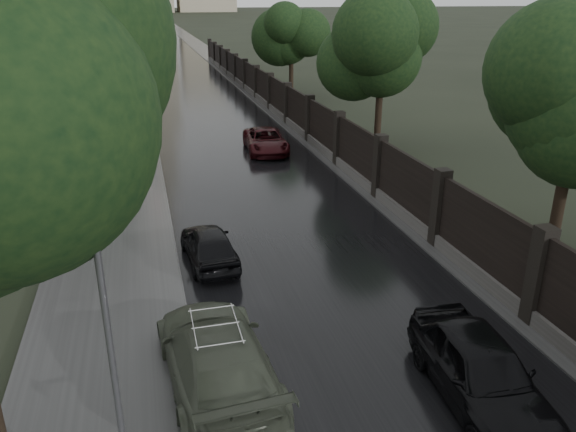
# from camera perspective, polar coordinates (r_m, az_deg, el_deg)

# --- Properties ---
(road) EXTENTS (8.00, 420.00, 0.02)m
(road) POSITION_cam_1_polar(r_m,az_deg,el_deg) (195.76, -14.00, 18.63)
(road) COLOR black
(road) RESTS_ON ground
(sidewalk_left) EXTENTS (4.00, 420.00, 0.16)m
(sidewalk_left) POSITION_cam_1_polar(r_m,az_deg,el_deg) (195.71, -15.85, 18.48)
(sidewalk_left) COLOR #2D2D2D
(sidewalk_left) RESTS_ON ground
(verge_right) EXTENTS (3.00, 420.00, 0.08)m
(verge_right) POSITION_cam_1_polar(r_m,az_deg,el_deg) (195.97, -12.31, 18.77)
(verge_right) COLOR #2D2D2D
(verge_right) RESTS_ON ground
(fence_right) EXTENTS (0.45, 75.72, 2.70)m
(fence_right) POSITION_cam_1_polar(r_m,az_deg,el_deg) (39.30, -0.78, 11.38)
(fence_right) COLOR #383533
(fence_right) RESTS_ON ground
(tree_left_far) EXTENTS (4.25, 4.25, 7.39)m
(tree_left_far) POSITION_cam_1_polar(r_m,az_deg,el_deg) (35.80, -20.76, 15.90)
(tree_left_far) COLOR black
(tree_left_far) RESTS_ON ground
(tree_right_b) EXTENTS (4.08, 4.08, 7.01)m
(tree_right_b) POSITION_cam_1_polar(r_m,az_deg,el_deg) (30.26, 9.50, 15.59)
(tree_right_b) COLOR black
(tree_right_b) RESTS_ON ground
(tree_right_c) EXTENTS (4.08, 4.08, 7.01)m
(tree_right_c) POSITION_cam_1_polar(r_m,az_deg,el_deg) (47.23, 0.34, 17.91)
(tree_right_c) COLOR black
(tree_right_c) RESTS_ON ground
(lamp_post) EXTENTS (0.25, 0.12, 5.11)m
(lamp_post) POSITION_cam_1_polar(r_m,az_deg,el_deg) (8.83, -17.10, -16.22)
(lamp_post) COLOR #59595E
(lamp_post) RESTS_ON ground
(traffic_light) EXTENTS (0.16, 0.32, 4.00)m
(traffic_light) POSITION_cam_1_polar(r_m,az_deg,el_deg) (31.04, -13.97, 10.64)
(traffic_light) COLOR #59595E
(traffic_light) RESTS_ON ground
(volga_sedan) EXTENTS (2.52, 5.40, 1.53)m
(volga_sedan) POSITION_cam_1_polar(r_m,az_deg,el_deg) (12.36, -7.19, -14.15)
(volga_sedan) COLOR #454B3C
(volga_sedan) RESTS_ON ground
(hatchback_left) EXTENTS (1.70, 3.67, 1.22)m
(hatchback_left) POSITION_cam_1_polar(r_m,az_deg,el_deg) (17.84, -8.02, -2.95)
(hatchback_left) COLOR black
(hatchback_left) RESTS_ON ground
(car_right_near) EXTENTS (2.08, 4.48, 1.48)m
(car_right_near) POSITION_cam_1_polar(r_m,az_deg,el_deg) (12.62, 18.97, -14.57)
(car_right_near) COLOR black
(car_right_near) RESTS_ON ground
(car_right_far) EXTENTS (2.34, 4.61, 1.25)m
(car_right_far) POSITION_cam_1_polar(r_m,az_deg,el_deg) (30.52, -2.27, 7.66)
(car_right_far) COLOR black
(car_right_far) RESTS_ON ground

